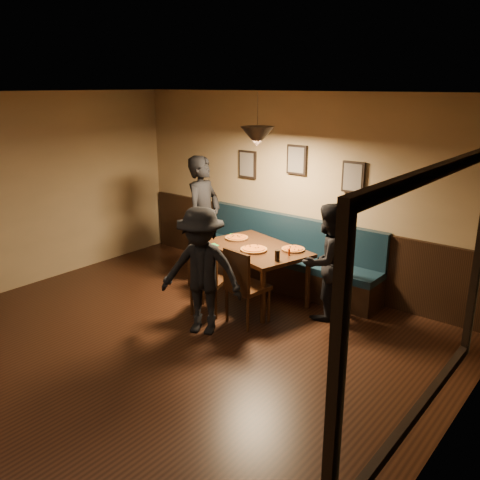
% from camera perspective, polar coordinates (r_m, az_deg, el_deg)
% --- Properties ---
extents(floor, '(7.00, 7.00, 0.00)m').
position_cam_1_polar(floor, '(5.57, -14.74, -14.70)').
color(floor, black).
rests_on(floor, ground).
extents(ceiling, '(7.00, 7.00, 0.00)m').
position_cam_1_polar(ceiling, '(4.76, -17.38, 15.38)').
color(ceiling, silver).
rests_on(ceiling, ground).
extents(wall_back, '(6.00, 0.00, 6.00)m').
position_cam_1_polar(wall_back, '(7.47, 6.44, 5.60)').
color(wall_back, '#8C704F').
rests_on(wall_back, ground).
extents(wall_right, '(0.00, 7.00, 7.00)m').
position_cam_1_polar(wall_right, '(3.20, 17.82, -11.41)').
color(wall_right, '#8C704F').
rests_on(wall_right, ground).
extents(wainscot, '(5.88, 0.06, 1.00)m').
position_cam_1_polar(wainscot, '(7.68, 6.09, -1.03)').
color(wainscot, black).
rests_on(wainscot, ground).
extents(booth_bench, '(3.00, 0.60, 1.00)m').
position_cam_1_polar(booth_bench, '(7.46, 4.96, -1.54)').
color(booth_bench, '#0F232D').
rests_on(booth_bench, ground).
extents(window_frame, '(0.06, 2.56, 1.86)m').
position_cam_1_polar(window_frame, '(3.60, 20.36, -6.63)').
color(window_frame, black).
rests_on(window_frame, wall_right).
extents(window_glass, '(0.00, 2.40, 2.40)m').
position_cam_1_polar(window_glass, '(3.61, 19.91, -6.52)').
color(window_glass, black).
rests_on(window_glass, wall_right).
extents(picture_left, '(0.32, 0.04, 0.42)m').
position_cam_1_polar(picture_left, '(7.91, 0.85, 8.55)').
color(picture_left, black).
rests_on(picture_left, wall_back).
extents(picture_center, '(0.32, 0.04, 0.42)m').
position_cam_1_polar(picture_center, '(7.37, 6.43, 8.99)').
color(picture_center, black).
rests_on(picture_center, wall_back).
extents(picture_right, '(0.32, 0.04, 0.42)m').
position_cam_1_polar(picture_right, '(6.96, 12.67, 6.94)').
color(picture_right, black).
rests_on(picture_right, wall_back).
extents(pendant_lamp, '(0.44, 0.44, 0.25)m').
position_cam_1_polar(pendant_lamp, '(6.57, 1.96, 11.61)').
color(pendant_lamp, black).
rests_on(pendant_lamp, ceiling).
extents(dining_table, '(1.62, 1.26, 0.77)m').
position_cam_1_polar(dining_table, '(7.00, 1.81, -3.78)').
color(dining_table, black).
rests_on(dining_table, floor).
extents(chair_near_left, '(0.51, 0.51, 0.91)m').
position_cam_1_polar(chair_near_left, '(6.60, -3.55, -4.47)').
color(chair_near_left, black).
rests_on(chair_near_left, floor).
extents(chair_near_right, '(0.49, 0.49, 0.98)m').
position_cam_1_polar(chair_near_right, '(6.30, 0.91, -5.16)').
color(chair_near_right, black).
rests_on(chair_near_right, floor).
extents(diner_left, '(0.56, 0.76, 1.90)m').
position_cam_1_polar(diner_left, '(7.61, -4.14, 2.39)').
color(diner_left, black).
rests_on(diner_left, floor).
extents(diner_right, '(0.78, 0.88, 1.51)m').
position_cam_1_polar(diner_right, '(6.44, 9.79, -2.44)').
color(diner_right, black).
rests_on(diner_right, floor).
extents(diner_front, '(1.15, 0.92, 1.55)m').
position_cam_1_polar(diner_front, '(5.97, -4.37, -3.57)').
color(diner_front, black).
rests_on(diner_front, floor).
extents(pizza_a, '(0.40, 0.40, 0.04)m').
position_cam_1_polar(pizza_a, '(7.22, -0.39, 0.27)').
color(pizza_a, orange).
rests_on(pizza_a, dining_table).
extents(pizza_b, '(0.42, 0.42, 0.04)m').
position_cam_1_polar(pizza_b, '(6.71, 1.57, -1.06)').
color(pizza_b, gold).
rests_on(pizza_b, dining_table).
extents(pizza_c, '(0.38, 0.38, 0.04)m').
position_cam_1_polar(pizza_c, '(6.77, 6.02, -1.02)').
color(pizza_c, orange).
rests_on(pizza_c, dining_table).
extents(soda_glass, '(0.07, 0.07, 0.14)m').
position_cam_1_polar(soda_glass, '(6.34, 4.23, -1.76)').
color(soda_glass, black).
rests_on(soda_glass, dining_table).
extents(tabasco_bottle, '(0.03, 0.03, 0.11)m').
position_cam_1_polar(tabasco_bottle, '(6.55, 5.57, -1.30)').
color(tabasco_bottle, '#942504').
rests_on(tabasco_bottle, dining_table).
extents(napkin_a, '(0.22, 0.22, 0.01)m').
position_cam_1_polar(napkin_a, '(7.37, -0.66, 0.50)').
color(napkin_a, '#1D6D24').
rests_on(napkin_a, dining_table).
extents(napkin_b, '(0.18, 0.18, 0.01)m').
position_cam_1_polar(napkin_b, '(6.95, -3.13, -0.59)').
color(napkin_b, '#1F772C').
rests_on(napkin_b, dining_table).
extents(cutlery_set, '(0.18, 0.10, 0.00)m').
position_cam_1_polar(cutlery_set, '(6.62, 0.14, -1.49)').
color(cutlery_set, silver).
rests_on(cutlery_set, dining_table).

